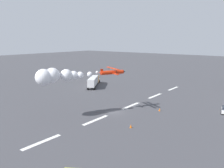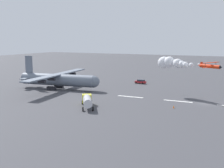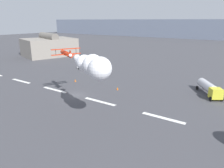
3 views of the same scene
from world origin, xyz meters
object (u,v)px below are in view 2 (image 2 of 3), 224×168
at_px(fuel_tanker_truck, 87,101).
at_px(followme_car_yellow, 141,81).
at_px(stunt_biplane_red, 172,63).
at_px(cargo_transport_plane, 60,79).
at_px(traffic_cone_far, 174,107).

relative_size(fuel_tanker_truck, followme_car_yellow, 2.06).
bearing_deg(stunt_biplane_red, followme_car_yellow, -46.84).
relative_size(cargo_transport_plane, stunt_biplane_red, 1.89).
xyz_separation_m(stunt_biplane_red, followme_car_yellow, (16.95, -18.07, -9.10)).
bearing_deg(traffic_cone_far, followme_car_yellow, -57.46).
bearing_deg(cargo_transport_plane, stunt_biplane_red, -170.91).
relative_size(cargo_transport_plane, traffic_cone_far, 50.44).
xyz_separation_m(cargo_transport_plane, fuel_tanker_truck, (-22.07, 19.07, -1.64)).
relative_size(stunt_biplane_red, followme_car_yellow, 4.61).
distance_m(cargo_transport_plane, fuel_tanker_truck, 29.21).
bearing_deg(followme_car_yellow, traffic_cone_far, 122.54).
bearing_deg(fuel_tanker_truck, traffic_cone_far, -156.31).
relative_size(cargo_transport_plane, followme_car_yellow, 8.70).
xyz_separation_m(cargo_transport_plane, traffic_cone_far, (-41.88, 10.37, -3.00)).
distance_m(stunt_biplane_red, followme_car_yellow, 26.39).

